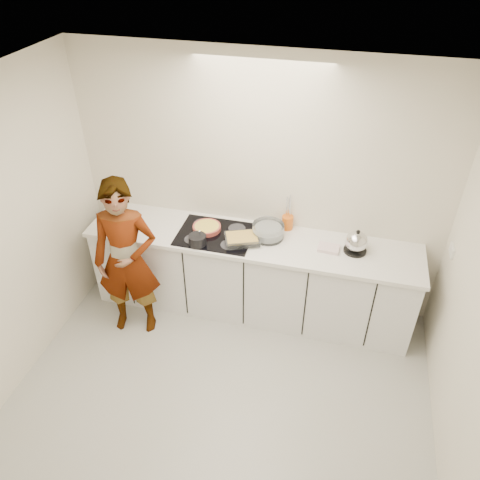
% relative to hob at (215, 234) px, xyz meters
% --- Properties ---
extents(floor, '(3.60, 3.20, 0.00)m').
position_rel_hob_xyz_m(floor, '(0.35, -1.26, -0.92)').
color(floor, '#ACACA4').
rests_on(floor, ground).
extents(ceiling, '(3.60, 3.20, 0.00)m').
position_rel_hob_xyz_m(ceiling, '(0.35, -1.26, 1.68)').
color(ceiling, white).
rests_on(ceiling, wall_back).
extents(wall_back, '(3.60, 0.00, 2.60)m').
position_rel_hob_xyz_m(wall_back, '(0.35, 0.34, 0.38)').
color(wall_back, silver).
rests_on(wall_back, ground).
extents(base_cabinets, '(3.20, 0.58, 0.87)m').
position_rel_hob_xyz_m(base_cabinets, '(0.35, 0.02, -0.48)').
color(base_cabinets, white).
rests_on(base_cabinets, floor).
extents(countertop, '(3.24, 0.64, 0.04)m').
position_rel_hob_xyz_m(countertop, '(0.35, 0.02, -0.03)').
color(countertop, white).
rests_on(countertop, base_cabinets).
extents(hob, '(0.72, 0.54, 0.01)m').
position_rel_hob_xyz_m(hob, '(0.00, 0.00, 0.00)').
color(hob, black).
rests_on(hob, countertop).
extents(tart_dish, '(0.31, 0.31, 0.05)m').
position_rel_hob_xyz_m(tart_dish, '(-0.10, 0.05, 0.03)').
color(tart_dish, '#A74138').
rests_on(tart_dish, hob).
extents(saucepan, '(0.18, 0.18, 0.16)m').
position_rel_hob_xyz_m(saucepan, '(-0.11, -0.20, 0.05)').
color(saucepan, black).
rests_on(saucepan, hob).
extents(baking_dish, '(0.38, 0.33, 0.06)m').
position_rel_hob_xyz_m(baking_dish, '(0.28, -0.06, 0.04)').
color(baking_dish, silver).
rests_on(baking_dish, hob).
extents(mixing_bowl, '(0.40, 0.40, 0.14)m').
position_rel_hob_xyz_m(mixing_bowl, '(0.50, 0.09, 0.06)').
color(mixing_bowl, silver).
rests_on(mixing_bowl, countertop).
extents(tea_towel, '(0.20, 0.15, 0.03)m').
position_rel_hob_xyz_m(tea_towel, '(1.09, 0.03, 0.01)').
color(tea_towel, white).
rests_on(tea_towel, countertop).
extents(kettle, '(0.25, 0.25, 0.24)m').
position_rel_hob_xyz_m(kettle, '(1.33, 0.06, 0.09)').
color(kettle, black).
rests_on(kettle, countertop).
extents(utensil_crock, '(0.12, 0.12, 0.14)m').
position_rel_hob_xyz_m(utensil_crock, '(0.66, 0.28, 0.06)').
color(utensil_crock, '#D96015').
rests_on(utensil_crock, countertop).
extents(cook, '(0.68, 0.52, 1.66)m').
position_rel_hob_xyz_m(cook, '(-0.72, -0.49, -0.09)').
color(cook, white).
rests_on(cook, floor).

